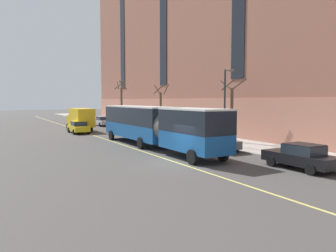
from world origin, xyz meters
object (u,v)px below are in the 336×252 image
Objects in this scene: parked_car_silver_1 at (103,121)px; parked_car_darkgray_7 at (177,135)px; parked_car_darkgray_4 at (147,129)px; street_tree_far_uptown at (161,107)px; parked_car_navy_3 at (117,124)px; taxi_cab at (79,127)px; parked_car_black_2 at (301,156)px; street_tree_mid_block at (232,109)px; parked_car_darkgray_6 at (217,141)px; street_tree_far_downtown at (121,102)px; city_bus at (154,124)px; box_truck at (80,118)px; street_lamp at (226,99)px.

parked_car_darkgray_7 is at bearing -90.28° from parked_car_silver_1.
street_tree_far_uptown reaches higher than parked_car_darkgray_4.
parked_car_darkgray_7 is at bearing -90.47° from parked_car_navy_3.
parked_car_black_2 is at bearing -77.12° from taxi_cab.
street_tree_far_uptown reaches higher than street_tree_mid_block.
parked_car_darkgray_7 is at bearing 91.83° from parked_car_darkgray_6.
street_tree_far_uptown is (4.20, 17.88, 2.44)m from parked_car_darkgray_6.
street_tree_far_downtown is (10.61, 12.58, 3.12)m from taxi_cab.
parked_car_darkgray_6 is at bearing -45.72° from city_bus.
street_tree_far_uptown reaches higher than box_truck.
street_tree_far_downtown is (9.63, 9.74, 2.17)m from box_truck.
city_bus reaches higher than parked_car_darkgray_4.
box_truck is at bearing 103.48° from parked_car_darkgray_6.
parked_car_darkgray_4 is (-0.17, -10.43, 0.00)m from parked_car_navy_3.
parked_car_darkgray_6 is at bearing -97.29° from street_tree_far_downtown.
parked_car_darkgray_6 is 0.59× the size of box_truck.
city_bus is 9.90m from parked_car_darkgray_4.
city_bus reaches higher than parked_car_silver_1.
street_tree_far_uptown is at bearing 47.52° from parked_car_darkgray_4.
city_bus is 2.43× the size of box_truck.
parked_car_darkgray_6 is 0.71× the size of street_tree_far_uptown.
parked_car_darkgray_4 is (3.57, 9.14, -1.31)m from city_bus.
street_tree_far_downtown is (4.36, 26.39, 3.13)m from parked_car_darkgray_7.
parked_car_darkgray_6 is at bearing -76.52° from box_truck.
city_bus is 16.15m from street_tree_far_uptown.
street_tree_mid_block is (4.18, 11.46, 2.49)m from parked_car_black_2.
street_tree_mid_block is 14.69m from street_tree_far_uptown.
parked_car_darkgray_7 is 0.77× the size of street_tree_mid_block.
parked_car_darkgray_6 is at bearing 90.10° from parked_car_black_2.
parked_car_black_2 and taxi_cab have the same top height.
parked_car_black_2 is at bearing -100.33° from street_lamp.
parked_car_darkgray_7 is at bearing -99.39° from street_tree_far_downtown.
parked_car_silver_1 is 5.83m from street_tree_far_downtown.
street_tree_mid_block is at bearing -78.16° from parked_car_navy_3.
parked_car_silver_1 is 29.44m from street_lamp.
street_tree_far_uptown is (4.40, 11.71, 2.44)m from parked_car_darkgray_7.
parked_car_darkgray_6 and taxi_cab have the same top height.
parked_car_navy_3 is 10.43m from parked_car_darkgray_4.
street_tree_far_uptown is at bearing 80.90° from parked_car_black_2.
parked_car_black_2 is at bearing -89.35° from parked_car_darkgray_4.
parked_car_black_2 is 12.45m from street_tree_mid_block.
box_truck is at bearing 118.20° from parked_car_darkgray_4.
parked_car_silver_1 is at bearing 99.04° from street_tree_mid_block.
street_tree_far_uptown is at bearing 81.57° from street_lamp.
parked_car_darkgray_7 is (-0.14, -17.30, 0.00)m from parked_car_navy_3.
street_tree_far_uptown is 0.84× the size of street_tree_far_downtown.
box_truck is 1.23× the size of street_tree_mid_block.
street_lamp is (1.88, -5.28, 3.47)m from parked_car_darkgray_7.
city_bus is 3.87× the size of parked_car_darkgray_4.
street_tree_far_downtown is at bearing 90.14° from street_tree_far_uptown.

